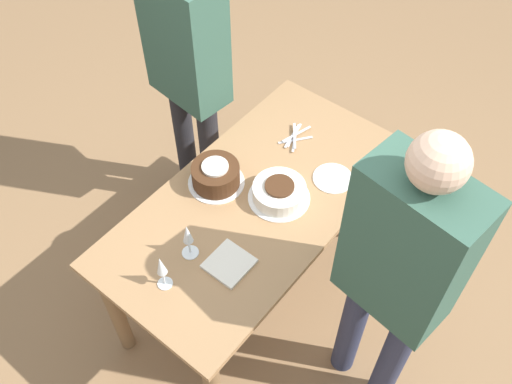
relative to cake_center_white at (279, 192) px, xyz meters
The scene contains 11 objects.
ground_plane 0.81m from the cake_center_white, 47.27° to the right, with size 12.00×12.00×0.00m, color #8E6B47.
dining_table 0.20m from the cake_center_white, 47.27° to the right, with size 1.46×0.75×0.76m.
cake_center_white is the anchor object (origin of this frame).
cake_front_chocolate 0.29m from the cake_center_white, 68.61° to the right, with size 0.25×0.25×0.12m.
wine_glass_near 0.63m from the cake_center_white, ahead, with size 0.06×0.06×0.19m.
wine_glass_far 0.47m from the cake_center_white, 13.40° to the right, with size 0.07×0.07×0.19m.
dessert_plate_left 0.27m from the cake_center_white, 152.93° to the left, with size 0.18×0.18×0.01m.
fork_pile 0.38m from the cake_center_white, 154.18° to the right, with size 0.19×0.13×0.02m.
napkin_stack 0.40m from the cake_center_white, ahead, with size 0.17×0.17×0.02m.
person_cutting 0.82m from the cake_center_white, 108.29° to the right, with size 0.26×0.42×1.62m.
person_watching 0.68m from the cake_center_white, 77.09° to the left, with size 0.27×0.43×1.65m.
Camera 1 is at (1.21, 0.97, 2.72)m, focal length 40.00 mm.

